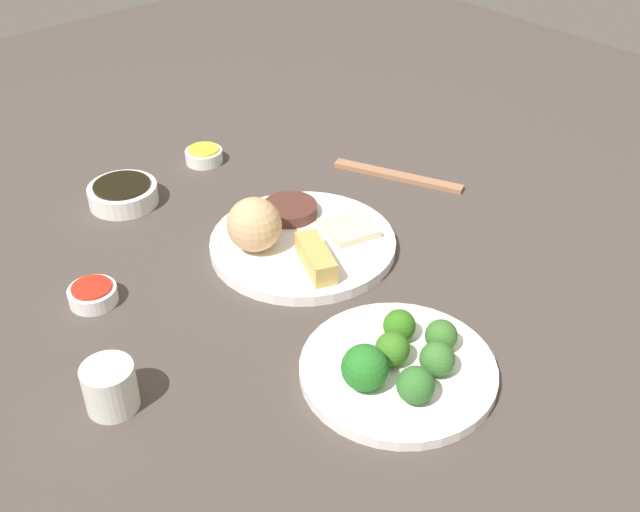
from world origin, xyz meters
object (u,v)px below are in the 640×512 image
broccoli_plate (398,370)px  teacup (110,387)px  main_plate (303,244)px  soy_sauce_bowl (123,195)px  sauce_ramekin_hot_mustard (204,156)px  chopsticks_pair (397,176)px  sauce_ramekin_sweet_and_sour (93,295)px

broccoli_plate → teacup: size_ratio=3.92×
main_plate → soy_sauce_bowl: (-0.13, 0.28, 0.01)m
sauce_ramekin_hot_mustard → soy_sauce_bowl: bearing=-170.2°
main_plate → broccoli_plate: size_ratio=1.16×
main_plate → broccoli_plate: (-0.08, -0.27, -0.00)m
sauce_ramekin_hot_mustard → chopsticks_pair: sauce_ramekin_hot_mustard is taller
soy_sauce_bowl → sauce_ramekin_hot_mustard: (0.17, 0.03, -0.00)m
broccoli_plate → soy_sauce_bowl: size_ratio=2.15×
soy_sauce_bowl → sauce_ramekin_sweet_and_sour: 0.25m
soy_sauce_bowl → teacup: teacup is taller
teacup → main_plate: bearing=15.0°
broccoli_plate → sauce_ramekin_hot_mustard: 0.60m
broccoli_plate → chopsticks_pair: 0.46m
sauce_ramekin_sweet_and_sour → chopsticks_pair: bearing=-3.6°
soy_sauce_bowl → teacup: bearing=-120.8°
soy_sauce_bowl → sauce_ramekin_hot_mustard: 0.17m
sauce_ramekin_hot_mustard → main_plate: bearing=-97.2°
soy_sauce_bowl → sauce_ramekin_sweet_and_sour: (-0.15, -0.20, -0.00)m
teacup → broccoli_plate: bearing=-32.4°
chopsticks_pair → sauce_ramekin_sweet_and_sour: bearing=176.4°
sauce_ramekin_hot_mustard → sauce_ramekin_sweet_and_sour: bearing=-145.4°
main_plate → soy_sauce_bowl: soy_sauce_bowl is taller
main_plate → teacup: 0.37m
sauce_ramekin_hot_mustard → teacup: size_ratio=1.08×
soy_sauce_bowl → sauce_ramekin_sweet_and_sour: size_ratio=1.70×
soy_sauce_bowl → sauce_ramekin_sweet_and_sour: bearing=-128.3°
broccoli_plate → soy_sauce_bowl: bearing=95.2°
sauce_ramekin_hot_mustard → broccoli_plate: bearing=-101.8°
main_plate → sauce_ramekin_hot_mustard: (0.04, 0.31, 0.00)m
broccoli_plate → sauce_ramekin_hot_mustard: size_ratio=3.64×
broccoli_plate → soy_sauce_bowl: (-0.05, 0.55, 0.01)m
soy_sauce_bowl → sauce_ramekin_sweet_and_sour: soy_sauce_bowl is taller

